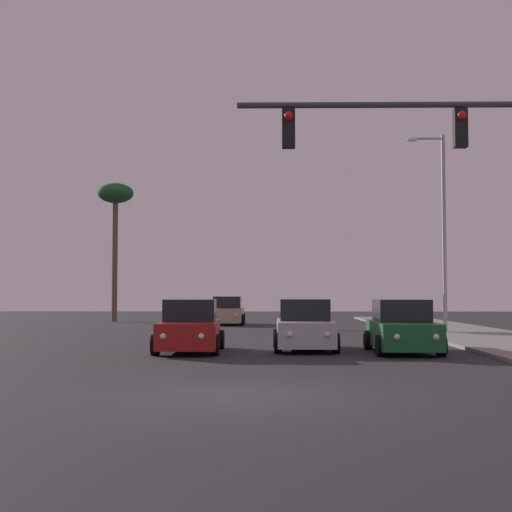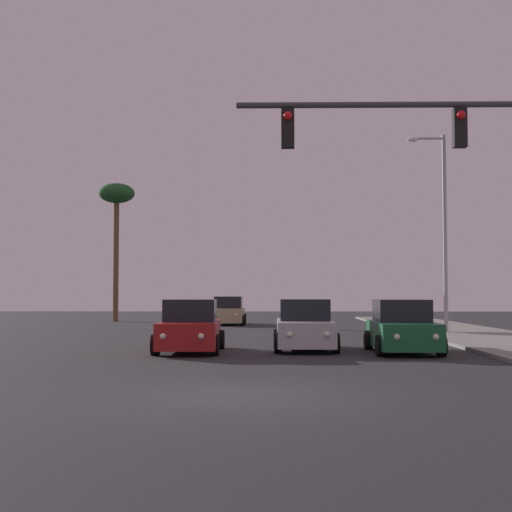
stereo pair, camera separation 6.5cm
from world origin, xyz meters
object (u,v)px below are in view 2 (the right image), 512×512
object	(u,v)px
car_silver	(304,327)
traffic_light_mast	(480,167)
street_lamp	(442,222)
palm_tree_far	(117,201)
car_tan	(228,312)
car_red	(190,328)
car_green	(402,329)

from	to	relation	value
car_silver	traffic_light_mast	xyz separation A→B (m)	(3.64, -7.48, 4.00)
street_lamp	palm_tree_far	xyz separation A→B (m)	(-18.08, 14.79, 2.91)
car_tan	street_lamp	distance (m)	15.09
car_silver	palm_tree_far	distance (m)	27.10
car_red	street_lamp	distance (m)	14.81
traffic_light_mast	car_tan	bearing A→B (deg)	105.33
car_tan	car_silver	distance (m)	19.19
car_green	traffic_light_mast	bearing A→B (deg)	96.67
car_green	palm_tree_far	bearing A→B (deg)	-58.35
car_tan	car_green	size ratio (longest dim) A/B	1.00
car_tan	car_silver	size ratio (longest dim) A/B	1.00
car_green	street_lamp	distance (m)	11.32
car_red	traffic_light_mast	size ratio (longest dim) A/B	0.54
car_silver	traffic_light_mast	bearing A→B (deg)	116.44
car_tan	palm_tree_far	size ratio (longest dim) A/B	0.47
car_red	car_silver	size ratio (longest dim) A/B	1.00
car_silver	palm_tree_far	world-z (taller)	palm_tree_far
car_red	car_silver	bearing A→B (deg)	-168.92
car_tan	car_silver	xyz separation A→B (m)	(3.58, -18.86, 0.00)
car_green	palm_tree_far	size ratio (longest dim) A/B	0.47
car_red	traffic_light_mast	xyz separation A→B (m)	(7.35, -6.63, 4.00)
traffic_light_mast	palm_tree_far	world-z (taller)	palm_tree_far
car_silver	street_lamp	world-z (taller)	street_lamp
street_lamp	palm_tree_far	distance (m)	23.53
car_silver	palm_tree_far	bearing A→B (deg)	-63.75
car_tan	traffic_light_mast	xyz separation A→B (m)	(7.22, -26.33, 4.00)
car_red	car_green	distance (m)	6.75
car_red	car_green	bearing A→B (deg)	176.47
street_lamp	car_silver	bearing A→B (deg)	-127.60
car_red	palm_tree_far	world-z (taller)	palm_tree_far
car_red	palm_tree_far	xyz separation A→B (m)	(-7.65, 24.36, 7.26)
car_red	car_green	world-z (taller)	same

